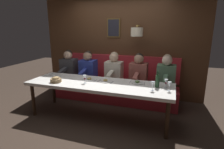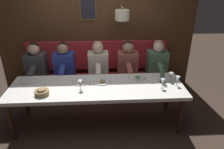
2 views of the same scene
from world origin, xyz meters
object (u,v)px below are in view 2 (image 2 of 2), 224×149
(wine_glass_1, at_px, (171,75))
(diner_middle, at_px, (98,62))
(dining_table, at_px, (97,89))
(diner_far, at_px, (64,63))
(diner_nearest, at_px, (157,61))
(wine_glass_3, at_px, (178,79))
(diner_farthest, at_px, (36,63))
(bread_bowl, at_px, (42,92))
(wine_glass_0, at_px, (163,81))
(wine_bottle, at_px, (162,76))
(diner_near, at_px, (128,61))
(wine_glass_2, at_px, (80,83))

(wine_glass_1, bearing_deg, diner_middle, 57.95)
(dining_table, relative_size, diner_far, 3.65)
(diner_nearest, xyz_separation_m, wine_glass_3, (-0.93, -0.10, 0.04))
(diner_far, bearing_deg, diner_farthest, 90.00)
(diner_farthest, distance_m, wine_glass_3, 2.71)
(diner_nearest, bearing_deg, diner_farthest, 90.00)
(wine_glass_1, distance_m, bread_bowl, 2.13)
(diner_middle, height_order, diner_farthest, same)
(wine_glass_0, xyz_separation_m, wine_bottle, (0.21, -0.06, -0.00))
(wine_glass_1, distance_m, wine_bottle, 0.15)
(wine_glass_3, bearing_deg, wine_glass_1, 22.88)
(wine_bottle, bearing_deg, diner_farthest, 71.07)
(diner_near, bearing_deg, dining_table, 144.95)
(diner_nearest, xyz_separation_m, wine_glass_0, (-1.01, 0.18, 0.04))
(diner_far, height_order, wine_glass_0, diner_far)
(bread_bowl, bearing_deg, diner_farthest, 18.61)
(dining_table, relative_size, wine_glass_0, 17.60)
(diner_nearest, height_order, diner_middle, same)
(diner_middle, relative_size, wine_glass_3, 4.82)
(wine_bottle, bearing_deg, diner_near, 31.81)
(wine_glass_1, bearing_deg, wine_glass_0, 137.58)
(diner_nearest, xyz_separation_m, bread_bowl, (-1.11, 2.07, -0.03))
(diner_nearest, height_order, bread_bowl, diner_nearest)
(wine_glass_1, xyz_separation_m, wine_bottle, (-0.02, 0.15, 0.00))
(dining_table, bearing_deg, wine_glass_2, 111.30)
(wine_glass_1, bearing_deg, wine_bottle, 97.70)
(diner_farthest, relative_size, wine_glass_0, 4.82)
(diner_near, bearing_deg, bread_bowl, 127.11)
(diner_near, xyz_separation_m, wine_glass_2, (-0.98, 0.88, 0.04))
(dining_table, relative_size, wine_glass_3, 17.60)
(dining_table, distance_m, diner_near, 1.09)
(diner_middle, xyz_separation_m, wine_glass_0, (-1.01, -1.03, 0.04))
(wine_bottle, bearing_deg, diner_far, 65.77)
(dining_table, height_order, diner_far, diner_far)
(wine_glass_0, bearing_deg, diner_farthest, 66.10)
(diner_nearest, distance_m, wine_glass_1, 0.78)
(diner_middle, distance_m, wine_glass_2, 1.02)
(diner_nearest, bearing_deg, bread_bowl, 118.05)
(diner_middle, xyz_separation_m, diner_farthest, (0.00, 1.24, 0.00))
(dining_table, distance_m, diner_far, 1.11)
(wine_glass_0, xyz_separation_m, wine_glass_1, (0.23, -0.21, -0.00))
(wine_glass_0, relative_size, wine_bottle, 0.55)
(bread_bowl, bearing_deg, wine_bottle, -81.09)
(bread_bowl, bearing_deg, diner_nearest, -61.95)
(dining_table, distance_m, bread_bowl, 0.88)
(diner_far, relative_size, wine_glass_3, 4.82)
(wine_glass_3, bearing_deg, wine_bottle, 58.73)
(diner_near, bearing_deg, diner_farthest, 90.00)
(diner_near, height_order, diner_far, same)
(dining_table, distance_m, wine_bottle, 1.13)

